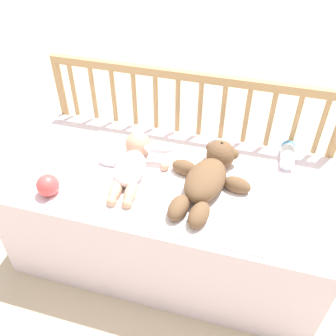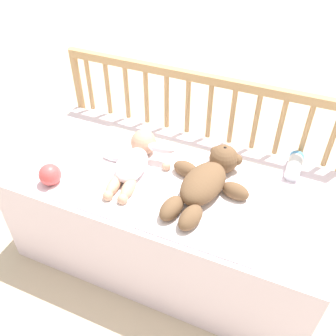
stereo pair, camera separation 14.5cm
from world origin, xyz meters
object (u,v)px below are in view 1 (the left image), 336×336
baby (132,163)px  baby_bottle (288,153)px  teddy_bear (208,177)px  toy_ball (48,185)px

baby → baby_bottle: (0.60, 0.25, -0.01)m
teddy_bear → toy_ball: (-0.57, -0.20, -0.01)m
baby → baby_bottle: baby is taller
teddy_bear → toy_ball: teddy_bear is taller
toy_ball → baby_bottle: size_ratio=0.52×
teddy_bear → baby: teddy_bear is taller
toy_ball → baby: bearing=38.7°
baby → toy_ball: bearing=-141.3°
baby → baby_bottle: bearing=22.7°
baby → baby_bottle: 0.65m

